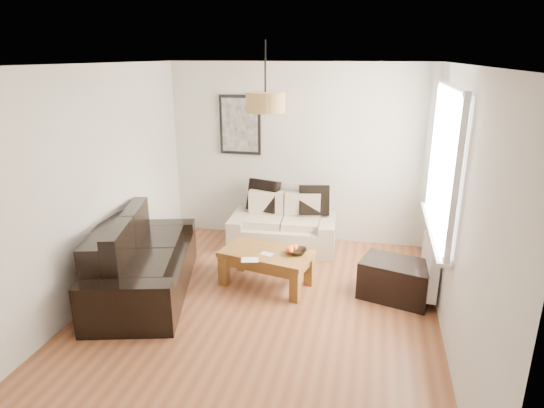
% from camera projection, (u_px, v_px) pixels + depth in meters
% --- Properties ---
extents(floor, '(4.50, 4.50, 0.00)m').
position_uv_depth(floor, '(260.00, 311.00, 5.05)').
color(floor, brown).
rests_on(floor, ground).
extents(ceiling, '(3.80, 4.50, 0.00)m').
position_uv_depth(ceiling, '(258.00, 64.00, 4.25)').
color(ceiling, white).
rests_on(ceiling, floor).
extents(wall_back, '(3.80, 0.04, 2.60)m').
position_uv_depth(wall_back, '(297.00, 154.00, 6.74)').
color(wall_back, silver).
rests_on(wall_back, floor).
extents(wall_front, '(3.80, 0.04, 2.60)m').
position_uv_depth(wall_front, '(159.00, 315.00, 2.56)').
color(wall_front, silver).
rests_on(wall_front, floor).
extents(wall_left, '(0.04, 4.50, 2.60)m').
position_uv_depth(wall_left, '(92.00, 187.00, 5.05)').
color(wall_left, silver).
rests_on(wall_left, floor).
extents(wall_right, '(0.04, 4.50, 2.60)m').
position_uv_depth(wall_right, '(458.00, 212.00, 4.25)').
color(wall_right, silver).
rests_on(wall_right, floor).
extents(window_bay, '(0.14, 1.90, 1.60)m').
position_uv_depth(window_bay, '(446.00, 161.00, 4.91)').
color(window_bay, white).
rests_on(window_bay, wall_right).
extents(radiator, '(0.10, 0.90, 0.52)m').
position_uv_depth(radiator, '(430.00, 265.00, 5.29)').
color(radiator, white).
rests_on(radiator, wall_right).
extents(poster, '(0.62, 0.04, 0.87)m').
position_uv_depth(poster, '(240.00, 125.00, 6.76)').
color(poster, black).
rests_on(poster, wall_back).
extents(pendant_shade, '(0.40, 0.40, 0.20)m').
position_uv_depth(pendant_shade, '(265.00, 102.00, 4.64)').
color(pendant_shade, tan).
rests_on(pendant_shade, ceiling).
extents(loveseat_cream, '(1.54, 0.90, 0.74)m').
position_uv_depth(loveseat_cream, '(283.00, 224.00, 6.61)').
color(loveseat_cream, '#BEAD99').
rests_on(loveseat_cream, floor).
extents(sofa_leather, '(1.44, 2.15, 0.85)m').
position_uv_depth(sofa_leather, '(144.00, 258.00, 5.35)').
color(sofa_leather, black).
rests_on(sofa_leather, floor).
extents(coffee_table, '(1.18, 0.81, 0.44)m').
position_uv_depth(coffee_table, '(267.00, 268.00, 5.58)').
color(coffee_table, brown).
rests_on(coffee_table, floor).
extents(ottoman, '(0.89, 0.69, 0.45)m').
position_uv_depth(ottoman, '(396.00, 280.00, 5.28)').
color(ottoman, black).
rests_on(ottoman, floor).
extents(cushion_left, '(0.49, 0.27, 0.46)m').
position_uv_depth(cushion_left, '(263.00, 196.00, 6.74)').
color(cushion_left, black).
rests_on(cushion_left, loveseat_cream).
extents(cushion_right, '(0.45, 0.22, 0.43)m').
position_uv_depth(cushion_right, '(314.00, 200.00, 6.59)').
color(cushion_right, black).
rests_on(cushion_right, loveseat_cream).
extents(fruit_bowl, '(0.26, 0.26, 0.06)m').
position_uv_depth(fruit_bowl, '(297.00, 252.00, 5.43)').
color(fruit_bowl, black).
rests_on(fruit_bowl, coffee_table).
extents(orange_a, '(0.12, 0.12, 0.09)m').
position_uv_depth(orange_a, '(289.00, 250.00, 5.45)').
color(orange_a, '#F95015').
rests_on(orange_a, fruit_bowl).
extents(orange_b, '(0.10, 0.10, 0.08)m').
position_uv_depth(orange_b, '(295.00, 247.00, 5.53)').
color(orange_b, '#E55913').
rests_on(orange_b, fruit_bowl).
extents(orange_c, '(0.08, 0.08, 0.07)m').
position_uv_depth(orange_c, '(291.00, 248.00, 5.51)').
color(orange_c, orange).
rests_on(orange_c, fruit_bowl).
extents(papers, '(0.23, 0.18, 0.01)m').
position_uv_depth(papers, '(250.00, 260.00, 5.27)').
color(papers, white).
rests_on(papers, coffee_table).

